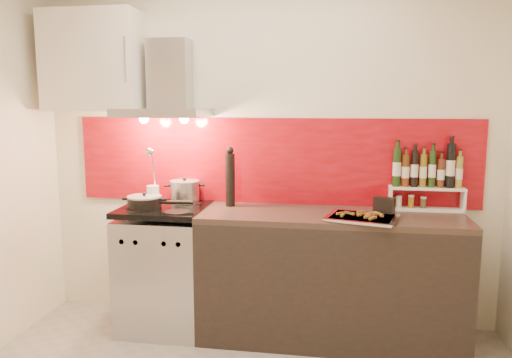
% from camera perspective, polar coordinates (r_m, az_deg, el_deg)
% --- Properties ---
extents(back_wall, '(3.40, 0.02, 2.60)m').
position_cam_1_polar(back_wall, '(3.73, 1.12, 3.31)').
color(back_wall, silver).
rests_on(back_wall, ground).
extents(backsplash, '(3.00, 0.02, 0.64)m').
position_cam_1_polar(backsplash, '(3.72, 1.86, 2.05)').
color(backsplash, maroon).
rests_on(backsplash, back_wall).
extents(range_stove, '(0.60, 0.60, 0.91)m').
position_cam_1_polar(range_stove, '(3.79, -10.31, -10.07)').
color(range_stove, '#B7B7BA').
rests_on(range_stove, ground).
extents(counter, '(1.80, 0.60, 0.90)m').
position_cam_1_polar(counter, '(3.58, 8.47, -10.97)').
color(counter, black).
rests_on(counter, ground).
extents(range_hood, '(0.62, 0.50, 0.61)m').
position_cam_1_polar(range_hood, '(3.72, -10.12, 9.99)').
color(range_hood, '#B7B7BA').
rests_on(range_hood, back_wall).
extents(upper_cabinet, '(0.70, 0.35, 0.72)m').
position_cam_1_polar(upper_cabinet, '(3.94, -18.02, 12.65)').
color(upper_cabinet, white).
rests_on(upper_cabinet, back_wall).
extents(stock_pot, '(0.22, 0.22, 0.19)m').
position_cam_1_polar(stock_pot, '(3.79, -8.14, -1.39)').
color(stock_pot, '#B7B7BA').
rests_on(stock_pot, range_stove).
extents(saute_pan, '(0.47, 0.24, 0.11)m').
position_cam_1_polar(saute_pan, '(3.63, -12.50, -2.57)').
color(saute_pan, black).
rests_on(saute_pan, range_stove).
extents(utensil_jar, '(0.09, 0.14, 0.44)m').
position_cam_1_polar(utensil_jar, '(3.71, -11.73, -1.11)').
color(utensil_jar, silver).
rests_on(utensil_jar, range_stove).
extents(pepper_mill, '(0.07, 0.07, 0.44)m').
position_cam_1_polar(pepper_mill, '(3.64, -2.97, 0.17)').
color(pepper_mill, black).
rests_on(pepper_mill, counter).
extents(step_shelf, '(0.51, 0.14, 0.47)m').
position_cam_1_polar(step_shelf, '(3.69, 18.88, -0.10)').
color(step_shelf, white).
rests_on(step_shelf, counter).
extents(caddy_box, '(0.15, 0.10, 0.12)m').
position_cam_1_polar(caddy_box, '(3.49, 14.42, -2.97)').
color(caddy_box, black).
rests_on(caddy_box, counter).
extents(baking_tray, '(0.51, 0.44, 0.03)m').
position_cam_1_polar(baking_tray, '(3.31, 12.04, -4.31)').
color(baking_tray, silver).
rests_on(baking_tray, counter).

